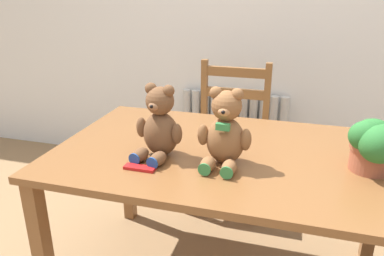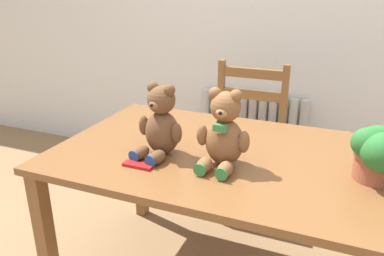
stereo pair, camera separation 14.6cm
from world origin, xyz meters
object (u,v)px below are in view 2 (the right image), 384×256
wooden_chair_behind (244,138)px  teddy_bear_left (161,125)px  teddy_bear_right (223,133)px  chocolate_bar (138,165)px  potted_plant (379,152)px

wooden_chair_behind → teddy_bear_left: size_ratio=3.07×
teddy_bear_right → chocolate_bar: (-0.29, -0.14, -0.12)m
wooden_chair_behind → teddy_bear_right: teddy_bear_right is taller
wooden_chair_behind → chocolate_bar: (-0.16, -1.04, 0.26)m
teddy_bear_right → wooden_chair_behind: bearing=-79.3°
teddy_bear_left → teddy_bear_right: teddy_bear_right is taller
wooden_chair_behind → teddy_bear_right: bearing=98.8°
potted_plant → wooden_chair_behind: bearing=129.7°
chocolate_bar → potted_plant: bearing=15.0°
potted_plant → teddy_bear_left: bearing=-174.3°
teddy_bear_left → chocolate_bar: 0.19m
wooden_chair_behind → potted_plant: 1.12m
wooden_chair_behind → teddy_bear_right: size_ratio=3.02×
teddy_bear_right → teddy_bear_left: bearing=1.8°
teddy_bear_left → potted_plant: 0.81m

